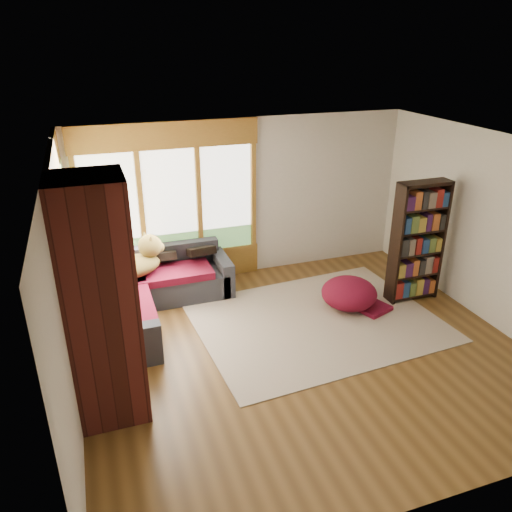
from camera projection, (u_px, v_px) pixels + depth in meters
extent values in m
plane|color=#533617|center=(304.00, 349.00, 6.48)|extent=(5.50, 5.50, 0.00)
plane|color=white|center=(313.00, 149.00, 5.43)|extent=(5.50, 5.50, 0.00)
cube|color=silver|center=(244.00, 199.00, 8.11)|extent=(5.50, 0.04, 2.60)
cube|color=silver|center=(445.00, 385.00, 3.79)|extent=(5.50, 0.04, 2.60)
cube|color=silver|center=(64.00, 294.00, 5.13)|extent=(0.04, 5.00, 2.60)
cube|color=silver|center=(493.00, 231.00, 6.77)|extent=(0.04, 5.00, 2.60)
cube|color=olive|center=(171.00, 204.00, 7.71)|extent=(2.82, 0.10, 1.90)
cube|color=white|center=(171.00, 204.00, 7.71)|extent=(2.54, 0.09, 1.62)
cube|color=olive|center=(67.00, 246.00, 6.16)|extent=(0.10, 2.62, 1.90)
cube|color=white|center=(67.00, 246.00, 6.16)|extent=(0.09, 2.36, 1.62)
cube|color=#819F67|center=(65.00, 196.00, 6.72)|extent=(0.03, 0.72, 0.90)
cube|color=#471914|center=(101.00, 304.00, 4.93)|extent=(0.70, 0.70, 2.60)
cube|color=#262832|center=(152.00, 286.00, 7.67)|extent=(2.20, 0.90, 0.42)
cube|color=#262832|center=(146.00, 253.00, 7.81)|extent=(2.20, 0.20, 0.38)
cube|color=#262832|center=(214.00, 271.00, 7.94)|extent=(0.20, 0.90, 0.60)
cube|color=maroon|center=(145.00, 274.00, 7.43)|extent=(1.90, 0.66, 0.12)
cube|color=#262832|center=(111.00, 313.00, 6.92)|extent=(0.90, 2.20, 0.42)
cube|color=#262832|center=(81.00, 291.00, 6.65)|extent=(0.20, 2.20, 0.38)
cube|color=#262832|center=(117.00, 346.00, 6.02)|extent=(0.90, 0.20, 0.60)
cube|color=maroon|center=(120.00, 306.00, 6.54)|extent=(0.66, 1.20, 0.12)
cube|color=maroon|center=(114.00, 276.00, 7.36)|extent=(0.66, 0.66, 0.12)
cube|color=silver|center=(317.00, 321.00, 7.11)|extent=(3.49, 2.76, 0.01)
cube|color=black|center=(439.00, 239.00, 7.51)|extent=(0.04, 0.26, 1.85)
cube|color=black|center=(396.00, 246.00, 7.28)|extent=(0.04, 0.26, 1.85)
cube|color=black|center=(412.00, 239.00, 7.50)|extent=(0.79, 0.02, 1.85)
cube|color=black|center=(410.00, 294.00, 7.74)|extent=(0.71, 0.24, 0.03)
cube|color=black|center=(413.00, 274.00, 7.60)|extent=(0.71, 0.24, 0.03)
cube|color=black|center=(416.00, 253.00, 7.46)|extent=(0.71, 0.24, 0.03)
cube|color=black|center=(419.00, 231.00, 7.32)|extent=(0.71, 0.24, 0.03)
cube|color=black|center=(422.00, 208.00, 7.18)|extent=(0.71, 0.24, 0.03)
cube|color=black|center=(426.00, 184.00, 7.03)|extent=(0.71, 0.24, 0.03)
cube|color=#726659|center=(418.00, 243.00, 7.38)|extent=(0.67, 0.18, 1.69)
ellipsoid|color=maroon|center=(349.00, 293.00, 7.41)|extent=(1.04, 1.04, 0.45)
ellipsoid|color=brown|center=(131.00, 260.00, 7.24)|extent=(0.99, 0.80, 0.29)
sphere|color=brown|center=(150.00, 246.00, 7.36)|extent=(0.44, 0.44, 0.35)
cone|color=brown|center=(146.00, 238.00, 7.27)|extent=(0.16, 0.16, 0.15)
ellipsoid|color=black|center=(109.00, 283.00, 6.57)|extent=(0.54, 0.82, 0.28)
sphere|color=black|center=(106.00, 265.00, 6.78)|extent=(0.33, 0.33, 0.33)
cone|color=black|center=(105.00, 258.00, 6.68)|extent=(0.12, 0.12, 0.14)
cube|color=black|center=(192.00, 243.00, 7.84)|extent=(0.45, 0.12, 0.45)
cube|color=black|center=(153.00, 248.00, 7.67)|extent=(0.45, 0.12, 0.45)
cube|color=black|center=(91.00, 268.00, 6.99)|extent=(0.45, 0.12, 0.45)
cube|color=black|center=(95.00, 304.00, 6.04)|extent=(0.45, 0.12, 0.45)
cube|color=maroon|center=(113.00, 253.00, 7.49)|extent=(0.42, 0.12, 0.42)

